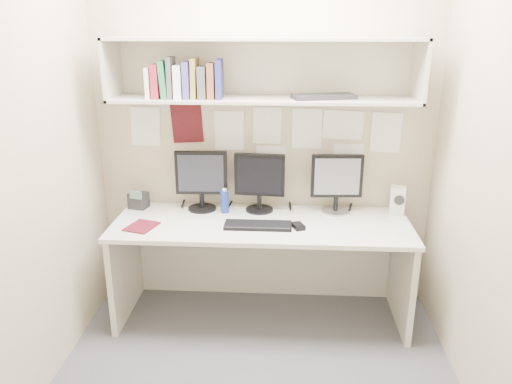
# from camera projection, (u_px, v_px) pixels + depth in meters

# --- Properties ---
(floor) EXTENTS (2.40, 2.00, 0.01)m
(floor) POSITION_uv_depth(u_px,v_px,m) (256.00, 375.00, 2.99)
(floor) COLOR #48484D
(floor) RESTS_ON ground
(wall_back) EXTENTS (2.40, 0.02, 2.60)m
(wall_back) POSITION_uv_depth(u_px,v_px,m) (264.00, 128.00, 3.52)
(wall_back) COLOR #B7A88C
(wall_back) RESTS_ON ground
(wall_front) EXTENTS (2.40, 0.02, 2.60)m
(wall_front) POSITION_uv_depth(u_px,v_px,m) (237.00, 249.00, 1.63)
(wall_front) COLOR #B7A88C
(wall_front) RESTS_ON ground
(wall_left) EXTENTS (0.02, 2.00, 2.60)m
(wall_left) POSITION_uv_depth(u_px,v_px,m) (30.00, 163.00, 2.64)
(wall_left) COLOR #B7A88C
(wall_left) RESTS_ON ground
(wall_right) EXTENTS (0.02, 2.00, 2.60)m
(wall_right) POSITION_uv_depth(u_px,v_px,m) (494.00, 170.00, 2.51)
(wall_right) COLOR #B7A88C
(wall_right) RESTS_ON ground
(desk) EXTENTS (2.00, 0.70, 0.73)m
(desk) POSITION_uv_depth(u_px,v_px,m) (261.00, 270.00, 3.49)
(desk) COLOR beige
(desk) RESTS_ON floor
(overhead_hutch) EXTENTS (2.00, 0.38, 0.40)m
(overhead_hutch) POSITION_uv_depth(u_px,v_px,m) (264.00, 69.00, 3.25)
(overhead_hutch) COLOR beige
(overhead_hutch) RESTS_ON wall_back
(pinned_papers) EXTENTS (1.92, 0.01, 0.48)m
(pinned_papers) POSITION_uv_depth(u_px,v_px,m) (264.00, 135.00, 3.53)
(pinned_papers) COLOR white
(pinned_papers) RESTS_ON wall_back
(monitor_left) EXTENTS (0.37, 0.20, 0.43)m
(monitor_left) POSITION_uv_depth(u_px,v_px,m) (201.00, 178.00, 3.53)
(monitor_left) COLOR black
(monitor_left) RESTS_ON desk
(monitor_center) EXTENTS (0.36, 0.20, 0.41)m
(monitor_center) POSITION_uv_depth(u_px,v_px,m) (260.00, 180.00, 3.51)
(monitor_center) COLOR black
(monitor_center) RESTS_ON desk
(monitor_right) EXTENTS (0.36, 0.20, 0.42)m
(monitor_right) POSITION_uv_depth(u_px,v_px,m) (337.00, 181.00, 3.48)
(monitor_right) COLOR #A5A5AA
(monitor_right) RESTS_ON desk
(keyboard) EXTENTS (0.44, 0.16, 0.02)m
(keyboard) POSITION_uv_depth(u_px,v_px,m) (258.00, 225.00, 3.28)
(keyboard) COLOR black
(keyboard) RESTS_ON desk
(mouse) EXTENTS (0.10, 0.12, 0.03)m
(mouse) POSITION_uv_depth(u_px,v_px,m) (298.00, 226.00, 3.26)
(mouse) COLOR black
(mouse) RESTS_ON desk
(speaker) EXTENTS (0.12, 0.12, 0.20)m
(speaker) POSITION_uv_depth(u_px,v_px,m) (397.00, 200.00, 3.48)
(speaker) COLOR beige
(speaker) RESTS_ON desk
(blue_bottle) EXTENTS (0.06, 0.06, 0.18)m
(blue_bottle) POSITION_uv_depth(u_px,v_px,m) (225.00, 201.00, 3.51)
(blue_bottle) COLOR navy
(blue_bottle) RESTS_ON desk
(maroon_notebook) EXTENTS (0.22, 0.25, 0.01)m
(maroon_notebook) POSITION_uv_depth(u_px,v_px,m) (142.00, 226.00, 3.28)
(maroon_notebook) COLOR #520E1A
(maroon_notebook) RESTS_ON desk
(desk_phone) EXTENTS (0.15, 0.14, 0.15)m
(desk_phone) POSITION_uv_depth(u_px,v_px,m) (138.00, 200.00, 3.61)
(desk_phone) COLOR black
(desk_phone) RESTS_ON desk
(book_stack) EXTENTS (0.49, 0.16, 0.26)m
(book_stack) POSITION_uv_depth(u_px,v_px,m) (185.00, 80.00, 3.20)
(book_stack) COLOR white
(book_stack) RESTS_ON overhead_hutch
(hutch_tray) EXTENTS (0.43, 0.25, 0.03)m
(hutch_tray) POSITION_uv_depth(u_px,v_px,m) (324.00, 97.00, 3.21)
(hutch_tray) COLOR black
(hutch_tray) RESTS_ON overhead_hutch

